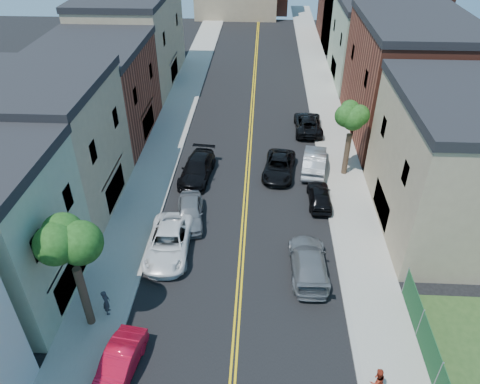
# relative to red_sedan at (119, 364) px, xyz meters

# --- Properties ---
(sidewalk_left) EXTENTS (3.20, 100.00, 0.15)m
(sidewalk_left) POSITION_rel_red_sedan_xyz_m (-2.40, 28.88, -0.62)
(sidewalk_left) COLOR gray
(sidewalk_left) RESTS_ON ground
(sidewalk_right) EXTENTS (3.20, 100.00, 0.15)m
(sidewalk_right) POSITION_rel_red_sedan_xyz_m (13.40, 28.88, -0.62)
(sidewalk_right) COLOR gray
(sidewalk_right) RESTS_ON ground
(curb_left) EXTENTS (0.30, 100.00, 0.15)m
(curb_left) POSITION_rel_red_sedan_xyz_m (-0.65, 28.88, -0.62)
(curb_left) COLOR gray
(curb_left) RESTS_ON ground
(curb_right) EXTENTS (0.30, 100.00, 0.15)m
(curb_right) POSITION_rel_red_sedan_xyz_m (11.65, 28.88, -0.62)
(curb_right) COLOR gray
(curb_right) RESTS_ON ground
(bldg_left_tan_near) EXTENTS (9.00, 10.00, 9.00)m
(bldg_left_tan_near) POSITION_rel_red_sedan_xyz_m (-8.50, 13.88, 3.81)
(bldg_left_tan_near) COLOR #998466
(bldg_left_tan_near) RESTS_ON ground
(bldg_left_brick) EXTENTS (9.00, 12.00, 8.00)m
(bldg_left_brick) POSITION_rel_red_sedan_xyz_m (-8.50, 24.88, 3.31)
(bldg_left_brick) COLOR brown
(bldg_left_brick) RESTS_ON ground
(bldg_left_tan_far) EXTENTS (9.00, 16.00, 9.50)m
(bldg_left_tan_far) POSITION_rel_red_sedan_xyz_m (-8.50, 38.88, 4.06)
(bldg_left_tan_far) COLOR #998466
(bldg_left_tan_far) RESTS_ON ground
(bldg_right_tan) EXTENTS (9.00, 12.00, 9.00)m
(bldg_right_tan) POSITION_rel_red_sedan_xyz_m (19.50, 12.88, 3.81)
(bldg_right_tan) COLOR #998466
(bldg_right_tan) RESTS_ON ground
(bldg_right_brick) EXTENTS (9.00, 14.00, 10.00)m
(bldg_right_brick) POSITION_rel_red_sedan_xyz_m (19.50, 26.88, 4.31)
(bldg_right_brick) COLOR brown
(bldg_right_brick) RESTS_ON ground
(bldg_right_palegrn) EXTENTS (9.00, 12.00, 8.50)m
(bldg_right_palegrn) POSITION_rel_red_sedan_xyz_m (19.50, 40.88, 3.56)
(bldg_right_palegrn) COLOR gray
(bldg_right_palegrn) RESTS_ON ground
(tree_left_mid) EXTENTS (5.20, 5.20, 9.29)m
(tree_left_mid) POSITION_rel_red_sedan_xyz_m (-2.38, 2.89, 5.89)
(tree_left_mid) COLOR #322119
(tree_left_mid) RESTS_ON sidewalk_left
(tree_right_far) EXTENTS (4.40, 4.40, 8.03)m
(tree_right_far) POSITION_rel_red_sedan_xyz_m (13.42, 18.89, 5.07)
(tree_right_far) COLOR #322119
(tree_right_far) RESTS_ON sidewalk_right
(red_sedan) EXTENTS (2.03, 4.36, 1.38)m
(red_sedan) POSITION_rel_red_sedan_xyz_m (0.00, 0.00, 0.00)
(red_sedan) COLOR red
(red_sedan) RESTS_ON ground
(white_pickup) EXTENTS (2.79, 5.84, 1.61)m
(white_pickup) POSITION_rel_red_sedan_xyz_m (0.81, 8.79, 0.11)
(white_pickup) COLOR silver
(white_pickup) RESTS_ON ground
(grey_car_left) EXTENTS (2.39, 4.77, 1.56)m
(grey_car_left) POSITION_rel_red_sedan_xyz_m (1.70, 12.08, 0.09)
(grey_car_left) COLOR slate
(grey_car_left) RESTS_ON ground
(black_car_left) EXTENTS (2.82, 5.75, 1.61)m
(black_car_left) POSITION_rel_red_sedan_xyz_m (1.45, 17.83, 0.11)
(black_car_left) COLOR black
(black_car_left) RESTS_ON ground
(grey_car_right) EXTENTS (2.33, 5.49, 1.58)m
(grey_car_right) POSITION_rel_red_sedan_xyz_m (9.64, 7.46, 0.10)
(grey_car_right) COLOR slate
(grey_car_right) RESTS_ON ground
(black_car_right) EXTENTS (1.66, 4.11, 1.40)m
(black_car_right) POSITION_rel_red_sedan_xyz_m (11.00, 14.69, 0.01)
(black_car_right) COLOR black
(black_car_right) RESTS_ON ground
(silver_car_right) EXTENTS (2.49, 5.34, 1.69)m
(silver_car_right) POSITION_rel_red_sedan_xyz_m (11.00, 19.45, 0.16)
(silver_car_right) COLOR #A8AAB0
(silver_car_right) RESTS_ON ground
(dark_car_right_far) EXTENTS (2.51, 5.42, 1.50)m
(dark_car_right_far) POSITION_rel_red_sedan_xyz_m (11.00, 26.66, 0.06)
(dark_car_right_far) COLOR black
(dark_car_right_far) RESTS_ON ground
(black_suv_lane) EXTENTS (3.02, 5.41, 1.43)m
(black_suv_lane) POSITION_rel_red_sedan_xyz_m (8.06, 18.66, 0.02)
(black_suv_lane) COLOR black
(black_suv_lane) RESTS_ON ground
(pedestrian_left) EXTENTS (0.53, 0.67, 1.63)m
(pedestrian_left) POSITION_rel_red_sedan_xyz_m (-1.65, 3.57, 0.27)
(pedestrian_left) COLOR #292B32
(pedestrian_left) RESTS_ON sidewalk_left
(pedestrian_right) EXTENTS (0.92, 0.82, 1.57)m
(pedestrian_right) POSITION_rel_red_sedan_xyz_m (12.20, -0.40, 0.24)
(pedestrian_right) COLOR maroon
(pedestrian_right) RESTS_ON sidewalk_right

